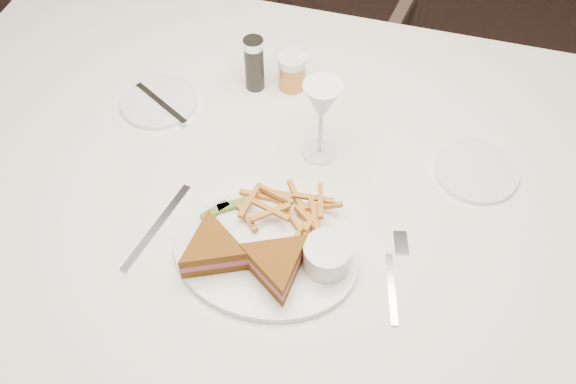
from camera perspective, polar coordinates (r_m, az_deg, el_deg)
The scene contains 3 objects.
table at distance 1.51m, azimuth 0.30°, elevation -8.54°, with size 1.62×1.08×0.75m, color white.
chair_far at distance 2.17m, azimuth 1.93°, elevation 12.03°, with size 0.57×0.54×0.59m, color #4A362D.
table_setting at distance 1.13m, azimuth -0.73°, elevation -0.66°, with size 0.81×0.65×0.18m.
Camera 1 is at (0.07, -0.47, 1.69)m, focal length 40.00 mm.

